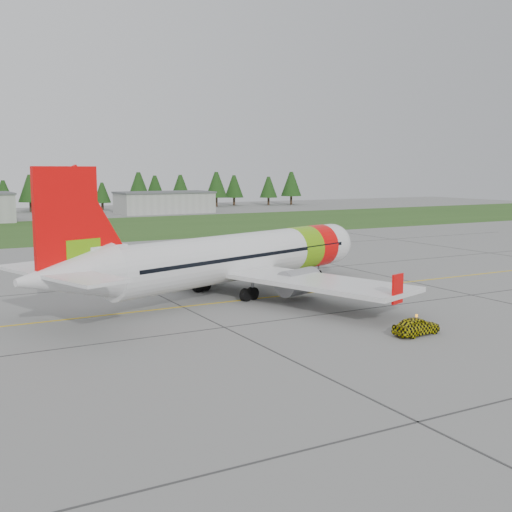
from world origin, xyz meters
TOP-DOWN VIEW (x-y plane):
  - ground at (0.00, 0.00)m, footprint 320.00×320.00m
  - aircraft at (-8.77, 10.91)m, footprint 36.92×35.01m
  - follow_me_car at (-4.29, -8.26)m, footprint 1.42×1.62m
  - grass_strip at (0.00, 82.00)m, footprint 320.00×50.00m
  - taxi_guideline at (0.00, 8.00)m, footprint 120.00×0.25m
  - hangar_east at (25.00, 118.00)m, footprint 24.00×12.00m
  - treeline at (0.00, 138.00)m, footprint 160.00×8.00m

SIDE VIEW (x-z plane):
  - ground at x=0.00m, z-range 0.00..0.00m
  - taxi_guideline at x=0.00m, z-range 0.00..0.02m
  - grass_strip at x=0.00m, z-range 0.00..0.03m
  - follow_me_car at x=-4.29m, z-range 0.00..3.71m
  - hangar_east at x=25.00m, z-range 0.00..5.20m
  - aircraft at x=-8.77m, z-range -2.45..9.12m
  - treeline at x=0.00m, z-range 0.00..10.00m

